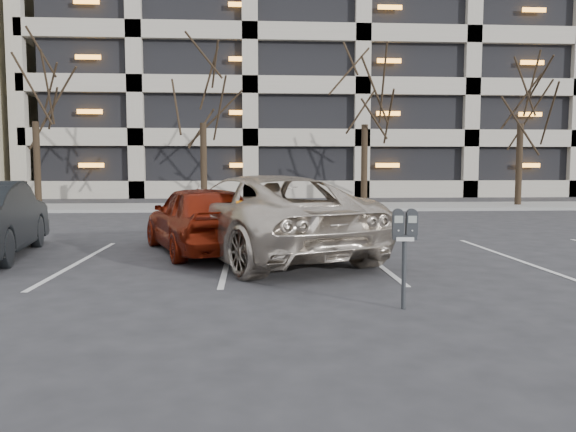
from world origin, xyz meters
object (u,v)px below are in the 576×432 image
tree_b (202,70)px  tree_d (522,72)px  parking_meter (405,234)px  car_red (201,218)px  suv_silver (259,216)px  tree_c (365,73)px  tree_a (33,67)px

tree_b → tree_d: (14.00, 0.00, 0.05)m
parking_meter → car_red: size_ratio=0.29×
tree_d → suv_silver: tree_d is taller
tree_c → suv_silver: 14.95m
tree_b → car_red: bearing=-85.5°
tree_a → parking_meter: size_ratio=6.59×
tree_a → parking_meter: tree_a is taller
tree_a → tree_c: (14.00, 0.00, -0.09)m
tree_c → car_red: 14.93m
tree_a → parking_meter: (10.98, -17.56, -4.99)m
tree_a → suv_silver: bearing=-55.2°
parking_meter → suv_silver: bearing=118.3°
parking_meter → car_red: 5.74m
tree_b → tree_c: 7.00m
tree_c → parking_meter: 18.48m
parking_meter → car_red: car_red is taller
tree_b → car_red: 13.72m
tree_c → parking_meter: tree_c is taller
tree_d → suv_silver: size_ratio=1.27×
tree_a → tree_c: 14.00m
tree_c → suv_silver: size_ratio=1.25×
tree_a → tree_d: (21.00, 0.00, 0.02)m
tree_b → parking_meter: 18.67m
tree_b → car_red: tree_b is taller
tree_b → parking_meter: tree_b is taller
tree_a → car_red: tree_a is taller
car_red → tree_c: bearing=-134.9°
tree_d → tree_a: bearing=180.0°
car_red → tree_b: bearing=-105.0°
suv_silver → car_red: 1.34m
tree_a → parking_meter: bearing=-58.0°
tree_d → car_red: tree_d is taller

